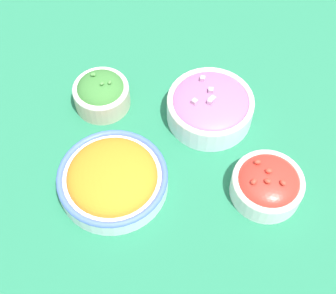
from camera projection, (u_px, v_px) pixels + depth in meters
name	position (u px, v px, depth m)	size (l,w,h in m)	color
ground_plane	(168.00, 155.00, 0.94)	(3.00, 3.00, 0.00)	#23704C
bowl_broccoli	(101.00, 93.00, 0.98)	(0.12, 0.12, 0.08)	beige
bowl_cherry_tomatoes	(267.00, 184.00, 0.87)	(0.14, 0.14, 0.07)	white
bowl_carrots	(113.00, 178.00, 0.88)	(0.21, 0.21, 0.07)	silver
bowl_red_onion	(210.00, 106.00, 0.96)	(0.18, 0.18, 0.08)	silver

